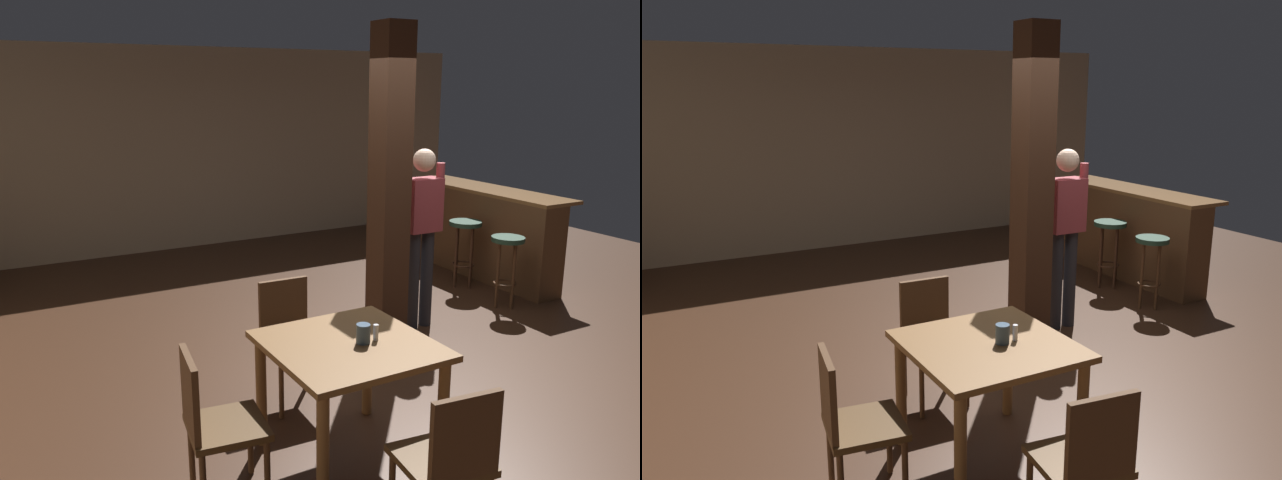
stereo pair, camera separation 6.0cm
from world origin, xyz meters
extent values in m
plane|color=#382114|center=(0.00, 0.00, 0.00)|extent=(10.80, 10.80, 0.00)
cube|color=gray|center=(0.00, 4.50, 1.40)|extent=(8.00, 0.10, 2.80)
cube|color=#382114|center=(0.05, 0.31, 1.40)|extent=(0.28, 0.28, 2.80)
cube|color=brown|center=(-1.26, -1.17, 0.76)|extent=(0.95, 0.95, 0.04)
cylinder|color=brown|center=(-0.86, -0.76, 0.37)|extent=(0.07, 0.07, 0.74)
cylinder|color=brown|center=(-1.67, -0.76, 0.37)|extent=(0.07, 0.07, 0.74)
cylinder|color=brown|center=(-0.86, -1.58, 0.37)|extent=(0.07, 0.07, 0.74)
cylinder|color=brown|center=(-1.67, -1.58, 0.37)|extent=(0.07, 0.07, 0.74)
cube|color=#4C3319|center=(-2.06, -1.18, 0.45)|extent=(0.47, 0.47, 0.04)
cube|color=#4C301C|center=(-2.25, -1.16, 0.68)|extent=(0.08, 0.38, 0.45)
cylinder|color=#4C301C|center=(-1.86, -1.03, 0.23)|extent=(0.04, 0.04, 0.43)
cylinder|color=#4C301C|center=(-1.91, -1.38, 0.23)|extent=(0.04, 0.04, 0.43)
cylinder|color=#4C301C|center=(-2.21, -0.99, 0.23)|extent=(0.04, 0.04, 0.43)
cube|color=#4C3319|center=(-1.23, -2.00, 0.45)|extent=(0.47, 0.47, 0.04)
cube|color=#4C301C|center=(-1.25, -2.20, 0.68)|extent=(0.38, 0.08, 0.45)
cylinder|color=#4C301C|center=(-1.03, -1.85, 0.23)|extent=(0.04, 0.04, 0.43)
cube|color=#4C3319|center=(-1.24, -0.38, 0.45)|extent=(0.44, 0.44, 0.04)
cube|color=#4C301C|center=(-1.23, -0.19, 0.68)|extent=(0.38, 0.05, 0.45)
cylinder|color=#4C301C|center=(-1.08, -0.57, 0.23)|extent=(0.04, 0.04, 0.43)
cylinder|color=#4C301C|center=(-1.43, -0.55, 0.23)|extent=(0.04, 0.04, 0.43)
cylinder|color=#4C301C|center=(-1.06, -0.22, 0.23)|extent=(0.04, 0.04, 0.43)
cylinder|color=#4C301C|center=(-1.41, -0.20, 0.23)|extent=(0.04, 0.04, 0.43)
cylinder|color=#33475B|center=(-1.19, -1.21, 0.84)|extent=(0.09, 0.09, 0.12)
cylinder|color=silver|center=(-1.10, -1.21, 0.83)|extent=(0.03, 0.03, 0.10)
cube|color=maroon|center=(0.49, 0.39, 1.20)|extent=(0.34, 0.20, 0.50)
sphere|color=beige|center=(0.49, 0.39, 1.61)|extent=(0.21, 0.21, 0.21)
cylinder|color=#232328|center=(0.57, 0.39, 0.47)|extent=(0.12, 0.12, 0.95)
cylinder|color=#232328|center=(0.41, 0.39, 0.47)|extent=(0.12, 0.12, 0.95)
cylinder|color=maroon|center=(0.69, 0.39, 1.35)|extent=(0.08, 0.08, 0.46)
cylinder|color=maroon|center=(0.30, 0.39, 1.35)|extent=(0.08, 0.08, 0.46)
cube|color=brown|center=(2.29, 1.42, 1.05)|extent=(0.56, 2.30, 0.04)
cube|color=#4C301C|center=(2.19, 1.42, 0.52)|extent=(0.36, 2.30, 1.03)
cylinder|color=#1E3828|center=(1.63, 0.40, 0.73)|extent=(0.34, 0.34, 0.05)
torus|color=#422816|center=(1.63, 0.40, 0.26)|extent=(0.24, 0.24, 0.02)
cylinder|color=#422816|center=(1.63, 0.51, 0.35)|extent=(0.03, 0.03, 0.71)
cylinder|color=#422816|center=(1.63, 0.29, 0.35)|extent=(0.03, 0.03, 0.71)
cylinder|color=#422816|center=(1.74, 0.40, 0.35)|extent=(0.03, 0.03, 0.71)
cylinder|color=#422816|center=(1.52, 0.40, 0.35)|extent=(0.03, 0.03, 0.71)
cylinder|color=#1E3828|center=(1.72, 1.15, 0.75)|extent=(0.37, 0.37, 0.05)
torus|color=#382114|center=(1.72, 1.15, 0.26)|extent=(0.26, 0.26, 0.02)
cylinder|color=#382114|center=(1.72, 1.26, 0.36)|extent=(0.03, 0.03, 0.72)
cylinder|color=#382114|center=(1.72, 1.03, 0.36)|extent=(0.03, 0.03, 0.72)
cylinder|color=#382114|center=(1.84, 1.15, 0.36)|extent=(0.03, 0.03, 0.72)
cylinder|color=#382114|center=(1.60, 1.15, 0.36)|extent=(0.03, 0.03, 0.72)
camera|label=1|loc=(-3.10, -4.14, 2.28)|focal=35.00mm
camera|label=2|loc=(-3.05, -4.17, 2.28)|focal=35.00mm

